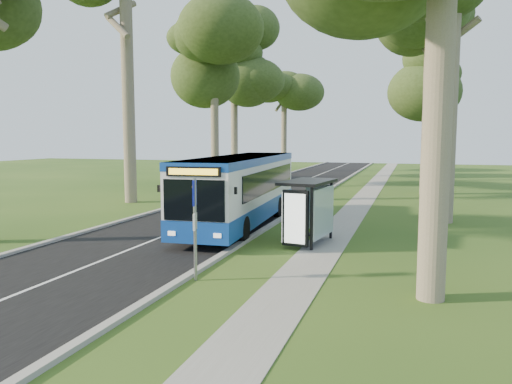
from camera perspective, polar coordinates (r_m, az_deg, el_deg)
ground at (r=20.01m, az=-0.25°, el=-5.18°), size 120.00×120.00×0.00m
road at (r=30.46m, az=-0.77°, el=-1.20°), size 7.00×100.00×0.02m
kerb_east at (r=29.55m, az=5.68°, el=-1.36°), size 0.25×100.00×0.12m
kerb_west at (r=31.72m, az=-6.79°, el=-0.85°), size 0.25×100.00×0.12m
centre_line at (r=30.46m, az=-0.77°, el=-1.18°), size 0.12×100.00×0.00m
footpath at (r=29.10m, az=11.47°, el=-1.68°), size 1.50×100.00×0.02m
bus at (r=22.51m, az=-1.69°, el=0.26°), size 3.14×11.89×3.12m
bus_stop_sign at (r=13.84m, az=-7.00°, el=-2.96°), size 0.14×0.40×2.86m
bus_shelter at (r=18.34m, az=6.11°, el=-0.99°), size 1.86×2.94×2.37m
litter_bin at (r=23.19m, az=4.86°, el=-2.49°), size 0.51×0.51×0.88m
car_white at (r=43.87m, az=-1.21°, el=2.06°), size 2.61×4.66×1.50m
car_silver at (r=47.87m, az=-0.60°, el=2.51°), size 3.35×5.32×1.66m
tree_west_c at (r=40.00m, az=-4.80°, el=14.20°), size 5.20×5.20×12.81m
tree_west_d at (r=50.21m, az=-2.52°, el=14.66°), size 5.20×5.20×15.25m
tree_west_e at (r=58.82m, az=3.25°, el=12.29°), size 5.20×5.20×13.67m
tree_east_c at (r=37.50m, az=19.35°, el=17.95°), size 5.20×5.20×15.91m
tree_east_d at (r=49.10m, az=20.29°, el=13.07°), size 5.20×5.20×13.62m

